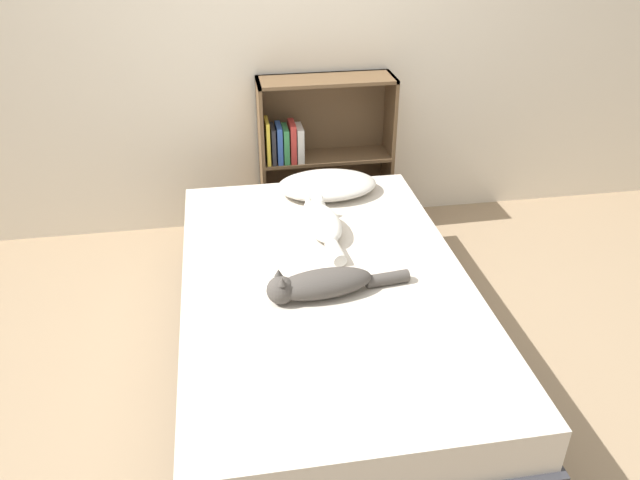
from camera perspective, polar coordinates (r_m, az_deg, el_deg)
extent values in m
plane|color=#997F60|center=(3.03, 0.49, -10.68)|extent=(8.00, 8.00, 0.00)
cube|color=silver|center=(3.78, -3.39, 19.12)|extent=(8.00, 0.06, 2.50)
cube|color=#333338|center=(2.94, 0.50, -8.68)|extent=(1.29, 2.05, 0.27)
cube|color=beige|center=(2.80, 0.52, -5.01)|extent=(1.25, 1.99, 0.19)
ellipsoid|color=beige|center=(3.44, 0.65, 5.07)|extent=(0.55, 0.36, 0.11)
ellipsoid|color=white|center=(3.05, 0.22, 1.58)|extent=(0.20, 0.37, 0.11)
sphere|color=white|center=(3.18, -0.47, 2.90)|extent=(0.12, 0.12, 0.12)
cone|color=white|center=(3.15, -1.04, 3.87)|extent=(0.04, 0.04, 0.03)
cone|color=white|center=(3.16, 0.09, 4.00)|extent=(0.04, 0.04, 0.03)
cylinder|color=white|center=(2.86, 1.44, -1.12)|extent=(0.08, 0.17, 0.06)
ellipsoid|color=#47423D|center=(2.61, 0.29, -4.01)|extent=(0.44, 0.20, 0.11)
sphere|color=#47423D|center=(2.57, -3.61, -4.59)|extent=(0.12, 0.12, 0.12)
cone|color=#47423D|center=(2.50, -3.49, -3.80)|extent=(0.04, 0.04, 0.03)
cone|color=#47423D|center=(2.56, -3.82, -3.00)|extent=(0.04, 0.04, 0.03)
cylinder|color=#47423D|center=(2.70, 6.17, -3.53)|extent=(0.20, 0.08, 0.06)
cube|color=brown|center=(3.83, -5.32, 7.24)|extent=(0.02, 0.26, 0.98)
cube|color=brown|center=(3.96, 6.23, 7.97)|extent=(0.02, 0.26, 0.98)
cube|color=brown|center=(4.09, 0.51, 1.47)|extent=(0.81, 0.26, 0.02)
cube|color=brown|center=(3.72, 0.58, 14.44)|extent=(0.81, 0.26, 0.02)
cube|color=brown|center=(3.88, 0.55, 7.65)|extent=(0.77, 0.26, 0.02)
cube|color=brown|center=(3.99, 0.25, 8.31)|extent=(0.81, 0.02, 0.98)
cube|color=gold|center=(3.75, -4.82, 9.01)|extent=(0.02, 0.16, 0.26)
cube|color=#232328|center=(3.76, -4.33, 8.75)|extent=(0.02, 0.16, 0.22)
cube|color=#2D519E|center=(3.76, -3.77, 8.84)|extent=(0.03, 0.16, 0.23)
cube|color=#337F47|center=(3.76, -3.18, 8.78)|extent=(0.03, 0.16, 0.21)
cube|color=#B7332D|center=(3.76, -2.56, 9.00)|extent=(0.03, 0.16, 0.24)
cube|color=beige|center=(3.77, -1.90, 8.86)|extent=(0.04, 0.16, 0.21)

